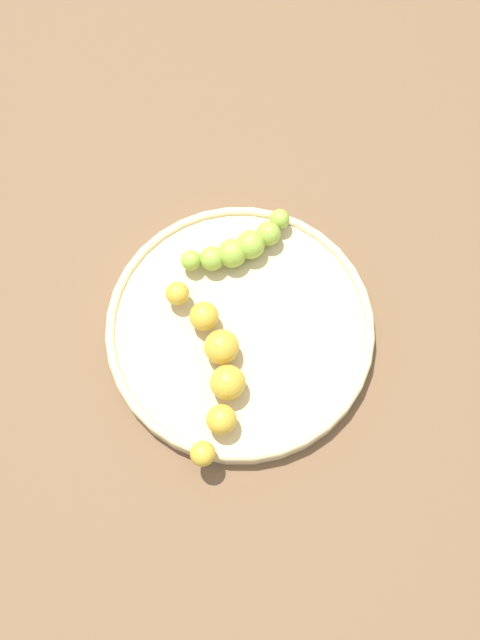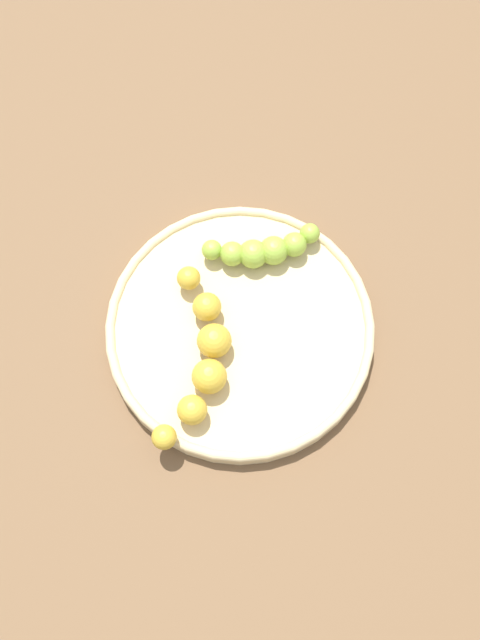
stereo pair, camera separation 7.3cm
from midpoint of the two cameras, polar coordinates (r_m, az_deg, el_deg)
ground_plane at (r=0.77m, az=2.70°, el=-1.35°), size 2.40×2.40×0.00m
fruit_bowl at (r=0.75m, az=2.74°, el=-1.05°), size 0.28×0.28×0.02m
banana_spotted at (r=0.72m, az=-0.10°, el=-3.31°), size 0.17×0.11×0.03m
banana_green at (r=0.77m, az=4.49°, el=5.13°), size 0.09×0.10×0.03m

